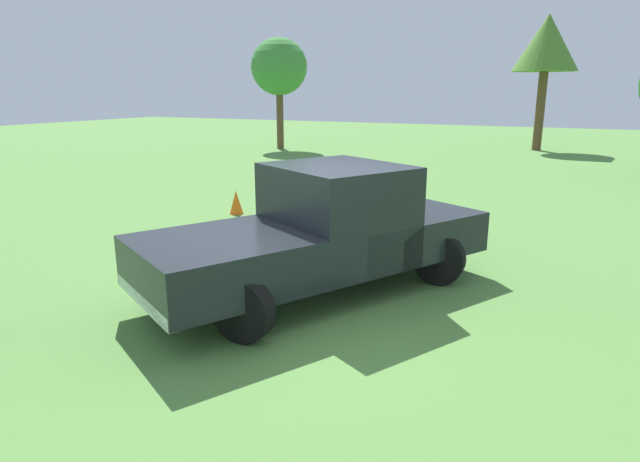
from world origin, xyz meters
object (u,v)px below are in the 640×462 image
object	(u,v)px
traffic_cone	(236,202)
pickup_truck	(328,228)
tree_side	(279,67)
tree_back_right	(547,45)

from	to	relation	value
traffic_cone	pickup_truck	bearing A→B (deg)	138.85
pickup_truck	tree_side	world-z (taller)	tree_side
tree_back_right	tree_side	bearing A→B (deg)	22.89
pickup_truck	tree_side	distance (m)	19.84
tree_side	traffic_cone	world-z (taller)	tree_side
pickup_truck	traffic_cone	xyz separation A→B (m)	(4.04, -3.53, -0.65)
tree_back_right	tree_side	distance (m)	12.48
pickup_truck	tree_back_right	bearing A→B (deg)	-154.56
pickup_truck	tree_back_right	size ratio (longest dim) A/B	0.86
pickup_truck	tree_side	size ratio (longest dim) A/B	1.02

